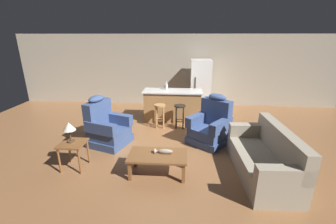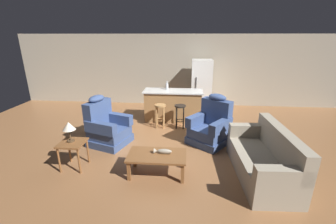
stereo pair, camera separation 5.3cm
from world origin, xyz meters
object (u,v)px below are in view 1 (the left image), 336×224
at_px(couch, 265,159).
at_px(kitchen_island, 173,105).
at_px(bottle_tall_green, 166,86).
at_px(fish_figurine, 163,151).
at_px(bar_stool_left, 160,112).
at_px(recliner_near_lamp, 106,127).
at_px(recliner_near_island, 211,126).
at_px(refrigerator, 200,85).
at_px(coffee_table, 158,157).
at_px(bar_stool_right, 180,112).
at_px(table_lamp, 69,127).
at_px(end_table, 73,147).

xyz_separation_m(couch, kitchen_island, (-1.90, 2.84, 0.14)).
bearing_deg(couch, bottle_tall_green, -57.37).
height_order(fish_figurine, bar_stool_left, bar_stool_left).
height_order(recliner_near_lamp, bottle_tall_green, bottle_tall_green).
relative_size(recliner_near_island, refrigerator, 0.68).
bearing_deg(bar_stool_left, recliner_near_island, -32.45).
bearing_deg(recliner_near_island, coffee_table, 0.00).
bearing_deg(bottle_tall_green, coffee_table, -88.34).
bearing_deg(recliner_near_island, bar_stool_right, -99.92).
bearing_deg(bar_stool_left, recliner_near_lamp, -136.16).
xyz_separation_m(recliner_near_lamp, recliner_near_island, (2.54, 0.27, 0.00)).
distance_m(bar_stool_left, bar_stool_right, 0.57).
distance_m(recliner_near_lamp, recliner_near_island, 2.55).
bearing_deg(recliner_near_lamp, table_lamp, -87.68).
bearing_deg(kitchen_island, recliner_near_lamp, -130.53).
relative_size(couch, recliner_near_island, 1.61).
relative_size(coffee_table, kitchen_island, 0.61).
xyz_separation_m(coffee_table, recliner_near_island, (1.14, 1.47, 0.06)).
relative_size(coffee_table, fish_figurine, 3.24).
bearing_deg(end_table, bar_stool_left, 56.79).
height_order(bar_stool_right, refrigerator, refrigerator).
bearing_deg(couch, fish_figurine, -0.40).
xyz_separation_m(coffee_table, refrigerator, (1.03, 4.17, 0.52)).
bearing_deg(kitchen_island, bar_stool_right, -69.11).
xyz_separation_m(kitchen_island, refrigerator, (0.91, 1.20, 0.40)).
bearing_deg(bar_stool_right, kitchen_island, 110.89).
bearing_deg(bottle_tall_green, end_table, -117.96).
relative_size(end_table, bar_stool_right, 0.82).
distance_m(end_table, table_lamp, 0.41).
xyz_separation_m(couch, recliner_near_island, (-0.87, 1.34, 0.08)).
bearing_deg(fish_figurine, kitchen_island, 89.83).
bearing_deg(recliner_near_island, bottle_tall_green, -105.18).
bearing_deg(fish_figurine, table_lamp, 178.05).
relative_size(table_lamp, bar_stool_left, 0.60).
distance_m(bar_stool_right, bottle_tall_green, 1.05).
bearing_deg(bottle_tall_green, fish_figurine, -86.37).
distance_m(fish_figurine, table_lamp, 1.87).
bearing_deg(couch, recliner_near_lamp, -20.13).
xyz_separation_m(bar_stool_left, bar_stool_right, (0.57, 0.00, 0.00)).
relative_size(table_lamp, kitchen_island, 0.23).
distance_m(couch, kitchen_island, 3.42).
xyz_separation_m(fish_figurine, refrigerator, (0.92, 4.11, 0.42)).
height_order(coffee_table, kitchen_island, kitchen_island).
bearing_deg(bottle_tall_green, recliner_near_island, -52.85).
relative_size(fish_figurine, couch, 0.18).
xyz_separation_m(coffee_table, fish_figurine, (0.10, 0.05, 0.10)).
bearing_deg(coffee_table, fish_figurine, 27.32).
relative_size(recliner_near_lamp, bottle_tall_green, 4.54).
relative_size(table_lamp, refrigerator, 0.23).
height_order(fish_figurine, bar_stool_right, bar_stool_right).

